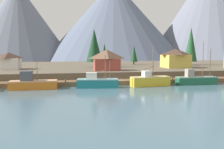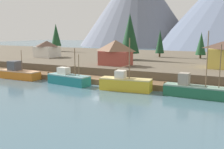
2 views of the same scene
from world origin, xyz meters
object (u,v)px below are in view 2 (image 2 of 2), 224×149
fishing_boat_yellow (125,84)px  conifer_back_left (160,42)px  fishing_boat_teal (68,79)px  house_red (115,52)px  fishing_boat_green (194,90)px  fishing_boat_orange (19,73)px  conifer_near_right (130,33)px  house_white (47,49)px  conifer_mid_left (201,44)px  conifer_near_left (56,35)px

fishing_boat_yellow → conifer_back_left: bearing=91.4°
fishing_boat_teal → house_red: bearing=79.3°
conifer_back_left → fishing_boat_yellow: bearing=-81.9°
fishing_boat_yellow → house_red: 14.48m
fishing_boat_yellow → fishing_boat_green: fishing_boat_green is taller
fishing_boat_orange → fishing_boat_green: (35.27, 0.19, -0.10)m
conifer_near_right → conifer_back_left: size_ratio=1.53×
fishing_boat_green → house_white: fishing_boat_green is taller
fishing_boat_teal → fishing_boat_green: 22.43m
fishing_boat_yellow → fishing_boat_green: size_ratio=0.89×
house_red → conifer_near_right: (-1.99, 12.18, 3.93)m
conifer_mid_left → house_white: bearing=-158.8°
house_red → house_white: 27.15m
fishing_boat_orange → fishing_boat_teal: size_ratio=1.05×
conifer_near_right → conifer_back_left: (4.70, 10.61, -2.32)m
conifer_back_left → fishing_boat_green: bearing=-64.9°
fishing_boat_green → house_white: bearing=157.7°
house_red → conifer_near_right: conifer_near_right is taller
fishing_boat_yellow → house_red: (-7.60, 11.62, 4.09)m
house_red → house_white: size_ratio=1.14×
house_white → conifer_back_left: size_ratio=0.78×
conifer_near_left → fishing_boat_green: bearing=-34.5°
conifer_near_left → conifer_mid_left: size_ratio=1.43×
fishing_boat_teal → conifer_back_left: conifer_back_left is taller
fishing_boat_yellow → conifer_near_right: conifer_near_right is taller
fishing_boat_yellow → house_red: size_ratio=1.27×
fishing_boat_yellow → conifer_near_left: bearing=132.6°
house_red → house_white: (-25.87, 8.22, -0.41)m
fishing_boat_teal → conifer_near_right: (1.85, 23.91, 8.13)m
fishing_boat_orange → conifer_mid_left: conifer_mid_left is taller
fishing_boat_yellow → house_white: 39.09m
conifer_near_left → conifer_back_left: (41.07, -5.12, -1.57)m
house_white → conifer_back_left: bearing=27.0°
conifer_near_left → house_red: bearing=-36.0°
house_white → conifer_near_left: conifer_near_left is taller
fishing_boat_green → conifer_mid_left: (-4.79, 34.75, 5.41)m
house_red → conifer_near_left: conifer_near_left is taller
conifer_near_right → conifer_mid_left: conifer_near_right is taller
fishing_boat_teal → house_white: size_ratio=1.44×
fishing_boat_orange → conifer_back_left: bearing=59.8°
conifer_near_right → conifer_mid_left: size_ratio=1.67×
fishing_boat_green → house_red: bearing=150.2°
fishing_boat_orange → conifer_near_right: size_ratio=0.78×
house_white → fishing_boat_teal: bearing=-42.2°
house_white → conifer_near_right: bearing=9.4°
fishing_boat_orange → conifer_near_left: (-21.67, 39.27, 7.28)m
house_white → conifer_near_right: (23.88, 3.95, 4.34)m
fishing_boat_teal → conifer_back_left: 35.62m
house_white → conifer_near_left: (-12.49, 19.69, 3.60)m
conifer_near_right → conifer_back_left: 11.84m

